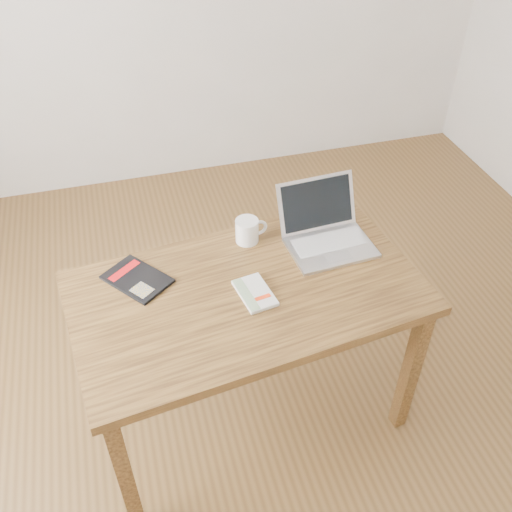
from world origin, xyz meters
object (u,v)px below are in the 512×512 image
object	(u,v)px
desk	(248,307)
white_guidebook	(255,293)
laptop	(326,231)
coffee_mug	(248,230)
black_guidebook	(137,279)

from	to	relation	value
desk	white_guidebook	xyz separation A→B (m)	(0.02, -0.03, 0.10)
white_guidebook	laptop	size ratio (longest dim) A/B	0.56
desk	coffee_mug	distance (m)	0.32
desk	white_guidebook	size ratio (longest dim) A/B	6.97
white_guidebook	coffee_mug	distance (m)	0.32
coffee_mug	white_guidebook	bearing A→B (deg)	-107.09
black_guidebook	coffee_mug	size ratio (longest dim) A/B	2.14
desk	black_guidebook	distance (m)	0.42
desk	coffee_mug	world-z (taller)	coffee_mug
white_guidebook	black_guidebook	xyz separation A→B (m)	(-0.40, 0.19, -0.00)
laptop	desk	bearing A→B (deg)	-156.98
black_guidebook	coffee_mug	world-z (taller)	coffee_mug
desk	black_guidebook	xyz separation A→B (m)	(-0.38, 0.16, 0.10)
coffee_mug	desk	bearing A→B (deg)	-112.15
desk	black_guidebook	size ratio (longest dim) A/B	4.72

